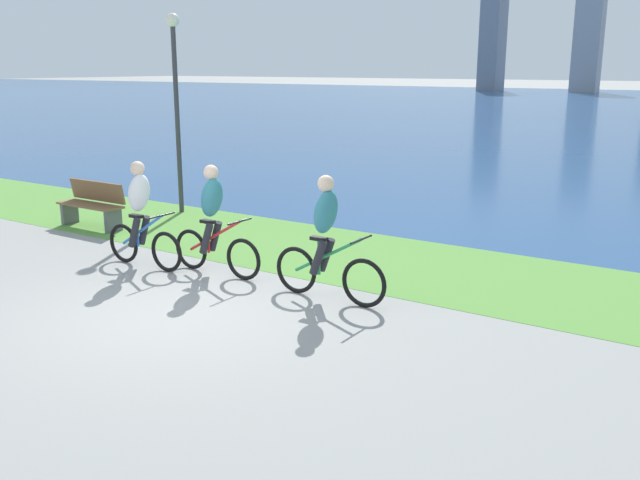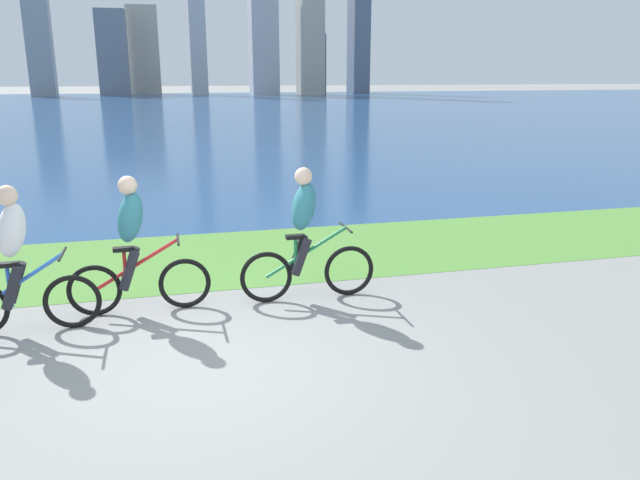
% 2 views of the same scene
% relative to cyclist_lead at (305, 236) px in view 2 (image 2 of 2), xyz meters
% --- Properties ---
extents(ground_plane, '(300.00, 300.00, 0.00)m').
position_rel_cyclist_lead_xyz_m(ground_plane, '(-1.32, -1.61, -0.84)').
color(ground_plane, gray).
extents(grass_strip_bayside, '(120.00, 3.12, 0.01)m').
position_rel_cyclist_lead_xyz_m(grass_strip_bayside, '(-1.32, 2.12, -0.84)').
color(grass_strip_bayside, '#59933D').
rests_on(grass_strip_bayside, ground).
extents(bay_water_surface, '(300.00, 86.97, 0.00)m').
position_rel_cyclist_lead_xyz_m(bay_water_surface, '(-1.32, 47.17, -0.84)').
color(bay_water_surface, navy).
rests_on(bay_water_surface, ground).
extents(cyclist_lead, '(1.75, 0.52, 1.70)m').
position_rel_cyclist_lead_xyz_m(cyclist_lead, '(0.00, 0.00, 0.00)').
color(cyclist_lead, black).
rests_on(cyclist_lead, ground).
extents(cyclist_trailing, '(1.68, 0.52, 1.67)m').
position_rel_cyclist_lead_xyz_m(cyclist_trailing, '(-2.07, 0.06, -0.01)').
color(cyclist_trailing, black).
rests_on(cyclist_trailing, ground).
extents(cyclist_distant_rear, '(1.60, 0.52, 1.67)m').
position_rel_cyclist_lead_xyz_m(cyclist_distant_rear, '(-3.28, -0.26, -0.01)').
color(cyclist_distant_rear, black).
rests_on(cyclist_distant_rear, ground).
extents(city_skyline_far_shore, '(56.03, 11.75, 26.55)m').
position_rel_cyclist_lead_xyz_m(city_skyline_far_shore, '(7.07, 80.80, 8.06)').
color(city_skyline_far_shore, slate).
rests_on(city_skyline_far_shore, ground).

